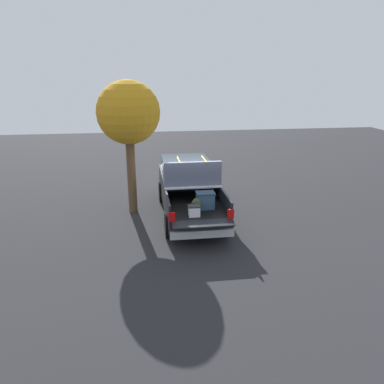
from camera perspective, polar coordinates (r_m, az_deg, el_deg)
name	(u,v)px	position (r m, az deg, el deg)	size (l,w,h in m)	color
ground_plane	(190,215)	(13.78, -0.35, -3.58)	(40.00, 40.00, 0.00)	#262628
pickup_truck	(188,188)	(13.79, -0.54, 0.66)	(6.05, 2.06, 2.23)	black
tree_background	(128,114)	(13.51, -9.72, 11.69)	(2.24, 2.24, 4.82)	brown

